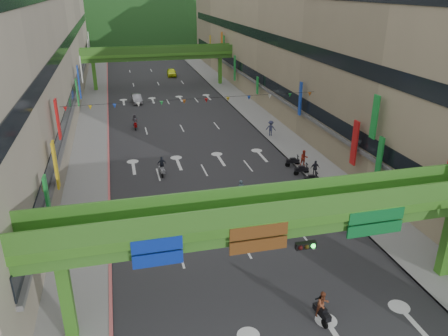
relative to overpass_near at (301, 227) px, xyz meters
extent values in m
cube|color=#28282B|center=(-0.93, 44.62, -5.20)|extent=(18.00, 140.00, 0.02)
cube|color=gray|center=(-11.93, 44.62, -5.13)|extent=(4.00, 140.00, 0.15)
cube|color=gray|center=(10.07, 44.62, -5.13)|extent=(4.00, 140.00, 0.15)
cube|color=#CC5959|center=(-10.03, 44.62, -5.12)|extent=(0.20, 140.00, 0.18)
cube|color=gray|center=(8.17, 44.62, -5.12)|extent=(0.20, 140.00, 0.18)
cube|color=#9E937F|center=(-19.93, 44.62, 4.29)|extent=(12.00, 95.00, 19.00)
cube|color=black|center=(-13.88, 44.62, -1.01)|extent=(0.08, 90.25, 1.40)
cube|color=black|center=(-13.88, 44.62, 4.99)|extent=(0.08, 90.25, 1.40)
cube|color=gray|center=(18.07, 44.62, 4.29)|extent=(12.00, 95.00, 19.00)
cube|color=black|center=(12.02, 44.62, -1.01)|extent=(0.08, 90.25, 1.40)
cube|color=black|center=(12.02, 44.62, 4.99)|extent=(0.08, 90.25, 1.40)
cube|color=#4C9E2D|center=(-0.93, 0.62, 0.54)|extent=(28.00, 2.20, 0.50)
cube|color=#387223|center=(-0.93, 0.62, -0.06)|extent=(28.00, 1.76, 0.70)
cube|color=#4C9E2D|center=(-11.93, 0.62, -2.81)|extent=(0.60, 0.60, 4.80)
cube|color=#4C9E2D|center=(10.07, 0.62, -2.81)|extent=(0.60, 0.60, 4.80)
cube|color=#387223|center=(-0.93, -0.42, 1.34)|extent=(28.00, 0.12, 1.10)
cube|color=#387223|center=(-0.93, 1.66, 1.34)|extent=(28.00, 0.12, 1.10)
cube|color=navy|center=(-7.43, -0.46, -0.06)|extent=(2.40, 0.12, 1.50)
cube|color=#593314|center=(-2.43, -0.46, -0.06)|extent=(3.00, 0.12, 1.50)
cube|color=#0C5926|center=(4.07, -0.46, -0.06)|extent=(3.20, 0.12, 1.50)
cube|color=black|center=(0.07, -0.61, -0.71)|extent=(1.10, 0.28, 0.35)
cube|color=#4C9E2D|center=(-0.93, 59.62, 0.54)|extent=(28.00, 2.20, 0.50)
cube|color=#387223|center=(-0.93, 59.62, -0.06)|extent=(28.00, 1.76, 0.70)
cube|color=#4C9E2D|center=(-11.93, 59.62, -2.81)|extent=(0.60, 0.60, 4.80)
cube|color=#4C9E2D|center=(10.07, 59.62, -2.81)|extent=(0.60, 0.60, 4.80)
cube|color=#387223|center=(-0.93, 58.58, 1.34)|extent=(28.00, 0.12, 1.10)
cube|color=#387223|center=(-0.93, 60.66, 1.34)|extent=(28.00, 0.12, 1.10)
ellipsoid|color=#1C4419|center=(-15.93, 154.62, -5.21)|extent=(168.00, 140.00, 112.00)
ellipsoid|color=#1C4419|center=(24.07, 174.62, -5.21)|extent=(208.00, 176.00, 128.00)
cylinder|color=black|center=(-0.93, 24.62, 0.99)|extent=(26.00, 0.03, 0.03)
cone|color=red|center=(-13.43, 24.62, 0.74)|extent=(0.36, 0.36, 0.40)
cone|color=gold|center=(-11.16, 24.62, 0.74)|extent=(0.36, 0.36, 0.40)
cone|color=#193FB2|center=(-8.89, 24.62, 0.74)|extent=(0.36, 0.36, 0.40)
cone|color=silver|center=(-6.61, 24.62, 0.74)|extent=(0.36, 0.36, 0.40)
cone|color=#198C33|center=(-4.34, 24.62, 0.74)|extent=(0.36, 0.36, 0.40)
cone|color=orange|center=(-2.07, 24.62, 0.74)|extent=(0.36, 0.36, 0.40)
cone|color=red|center=(0.20, 24.62, 0.74)|extent=(0.36, 0.36, 0.40)
cone|color=gold|center=(2.48, 24.62, 0.74)|extent=(0.36, 0.36, 0.40)
cone|color=#193FB2|center=(4.75, 24.62, 0.74)|extent=(0.36, 0.36, 0.40)
cone|color=silver|center=(7.02, 24.62, 0.74)|extent=(0.36, 0.36, 0.40)
cone|color=#198C33|center=(9.29, 24.62, 0.74)|extent=(0.36, 0.36, 0.40)
cone|color=orange|center=(11.57, 24.62, 0.74)|extent=(0.36, 0.36, 0.40)
cube|color=black|center=(0.65, 13.08, -4.66)|extent=(0.40, 1.31, 0.35)
cube|color=black|center=(0.65, 13.08, -4.41)|extent=(0.32, 0.56, 0.18)
cube|color=black|center=(0.63, 13.63, -4.16)|extent=(0.55, 0.08, 0.06)
cylinder|color=black|center=(0.63, 13.63, -4.96)|extent=(0.12, 0.50, 0.50)
cylinder|color=black|center=(0.67, 12.53, -4.96)|extent=(0.12, 0.50, 0.50)
imported|color=#475965|center=(0.65, 13.08, -4.01)|extent=(0.63, 0.43, 1.69)
cube|color=black|center=(1.02, -1.28, -4.66)|extent=(0.53, 1.34, 0.35)
cube|color=black|center=(1.02, -1.28, -4.41)|extent=(0.37, 0.59, 0.18)
cube|color=black|center=(1.10, -0.74, -4.16)|extent=(0.55, 0.13, 0.06)
cylinder|color=black|center=(1.10, -0.74, -4.96)|extent=(0.17, 0.51, 0.50)
cylinder|color=black|center=(0.95, -1.83, -4.96)|extent=(0.17, 0.51, 0.50)
imported|color=brown|center=(1.02, -1.28, -4.10)|extent=(0.80, 0.66, 1.50)
cube|color=gray|center=(-5.07, 20.40, -4.66)|extent=(0.49, 1.33, 0.35)
cube|color=gray|center=(-5.07, 20.40, -4.41)|extent=(0.36, 0.58, 0.18)
cube|color=gray|center=(-5.01, 20.95, -4.16)|extent=(0.55, 0.12, 0.06)
cylinder|color=black|center=(-5.01, 20.95, -4.96)|extent=(0.15, 0.51, 0.50)
cylinder|color=black|center=(-5.12, 19.85, -4.96)|extent=(0.15, 0.51, 0.50)
imported|color=#202532|center=(-5.07, 20.40, -4.08)|extent=(0.94, 0.47, 1.54)
cube|color=#790606|center=(-6.67, 35.73, -4.66)|extent=(0.38, 1.31, 0.35)
cube|color=#790606|center=(-6.67, 35.73, -4.41)|extent=(0.31, 0.56, 0.18)
cube|color=#790606|center=(-6.66, 36.28, -4.16)|extent=(0.55, 0.07, 0.06)
cylinder|color=black|center=(-6.66, 36.28, -4.96)|extent=(0.11, 0.50, 0.50)
cylinder|color=black|center=(-6.68, 35.18, -4.96)|extent=(0.11, 0.50, 0.50)
imported|color=#44424A|center=(-6.67, 35.73, -4.06)|extent=(0.78, 0.52, 1.58)
cube|color=black|center=(7.87, 8.50, -4.66)|extent=(1.33, 0.49, 0.35)
cube|color=black|center=(7.87, 8.50, -4.41)|extent=(0.58, 0.36, 0.18)
cube|color=black|center=(8.41, 8.56, -4.16)|extent=(0.12, 0.55, 0.06)
cylinder|color=black|center=(8.41, 8.56, -4.96)|extent=(0.51, 0.15, 0.50)
cylinder|color=black|center=(7.32, 8.44, -4.96)|extent=(0.51, 0.15, 0.50)
cube|color=black|center=(7.87, 10.70, -4.66)|extent=(1.33, 0.49, 0.35)
cube|color=black|center=(7.87, 10.70, -4.41)|extent=(0.58, 0.36, 0.18)
cube|color=black|center=(8.41, 10.76, -4.16)|extent=(0.12, 0.55, 0.06)
cylinder|color=black|center=(8.41, 10.76, -4.96)|extent=(0.51, 0.15, 0.50)
cylinder|color=black|center=(7.32, 10.64, -4.96)|extent=(0.51, 0.15, 0.50)
cube|color=black|center=(7.87, 12.90, -4.66)|extent=(1.33, 0.49, 0.35)
cube|color=black|center=(7.87, 12.90, -4.41)|extent=(0.58, 0.36, 0.18)
cube|color=black|center=(8.41, 12.96, -4.16)|extent=(0.12, 0.55, 0.06)
cylinder|color=black|center=(8.41, 12.96, -4.96)|extent=(0.51, 0.15, 0.50)
cylinder|color=black|center=(7.32, 12.84, -4.96)|extent=(0.51, 0.15, 0.50)
cube|color=black|center=(7.87, 15.10, -4.66)|extent=(1.33, 0.49, 0.35)
cube|color=black|center=(7.87, 15.10, -4.41)|extent=(0.58, 0.36, 0.18)
cube|color=black|center=(8.41, 15.16, -4.16)|extent=(0.12, 0.55, 0.06)
cylinder|color=black|center=(8.41, 15.16, -4.96)|extent=(0.51, 0.15, 0.50)
cylinder|color=black|center=(7.32, 15.04, -4.96)|extent=(0.51, 0.15, 0.50)
cube|color=black|center=(7.87, 17.30, -4.66)|extent=(1.33, 0.49, 0.35)
cube|color=black|center=(7.87, 17.30, -4.41)|extent=(0.58, 0.36, 0.18)
cube|color=black|center=(8.41, 17.36, -4.16)|extent=(0.12, 0.55, 0.06)
cylinder|color=black|center=(8.41, 17.36, -4.96)|extent=(0.51, 0.15, 0.50)
cylinder|color=black|center=(7.32, 17.24, -4.96)|extent=(0.51, 0.15, 0.50)
cube|color=black|center=(7.87, 19.50, -4.66)|extent=(1.33, 0.49, 0.35)
cube|color=black|center=(7.87, 19.50, -4.41)|extent=(0.58, 0.36, 0.18)
cube|color=black|center=(8.41, 19.56, -4.16)|extent=(0.12, 0.55, 0.06)
cylinder|color=black|center=(8.41, 19.56, -4.96)|extent=(0.51, 0.15, 0.50)
cylinder|color=black|center=(7.32, 19.44, -4.96)|extent=(0.51, 0.15, 0.50)
imported|color=gray|center=(-5.63, 49.24, -4.57)|extent=(1.58, 3.96, 1.28)
imported|color=#E6F720|center=(2.44, 69.19, -4.46)|extent=(2.07, 4.50, 1.50)
imported|color=#A72818|center=(8.87, 19.06, -4.40)|extent=(0.82, 0.66, 1.61)
imported|color=#21222A|center=(8.87, 16.53, -4.45)|extent=(0.89, 0.39, 1.51)
imported|color=#313453|center=(8.87, 28.82, -4.29)|extent=(1.01, 0.88, 1.83)
camera|label=1|loc=(-8.60, -18.06, 11.57)|focal=35.00mm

